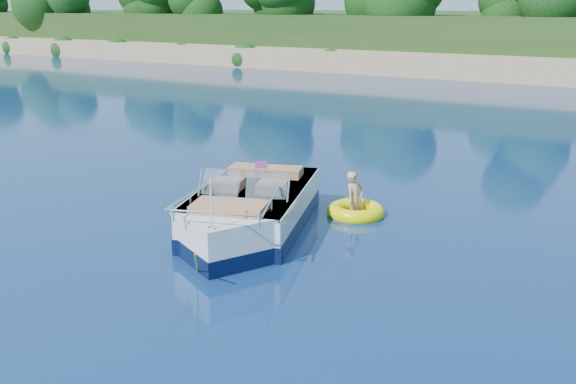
# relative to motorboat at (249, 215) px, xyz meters

# --- Properties ---
(ground) EXTENTS (160.00, 160.00, 0.00)m
(ground) POSITION_rel_motorboat_xyz_m (-0.29, -2.83, -0.40)
(ground) COLOR #0A2049
(ground) RESTS_ON ground
(motorboat) EXTENTS (3.41, 5.90, 2.05)m
(motorboat) POSITION_rel_motorboat_xyz_m (0.00, 0.00, 0.00)
(motorboat) COLOR silver
(motorboat) RESTS_ON ground
(tow_tube) EXTENTS (1.65, 1.65, 0.36)m
(tow_tube) POSITION_rel_motorboat_xyz_m (1.45, 2.28, -0.31)
(tow_tube) COLOR #FFF701
(tow_tube) RESTS_ON ground
(boy) EXTENTS (0.51, 0.80, 1.46)m
(boy) POSITION_rel_motorboat_xyz_m (1.41, 2.34, -0.40)
(boy) COLOR tan
(boy) RESTS_ON ground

